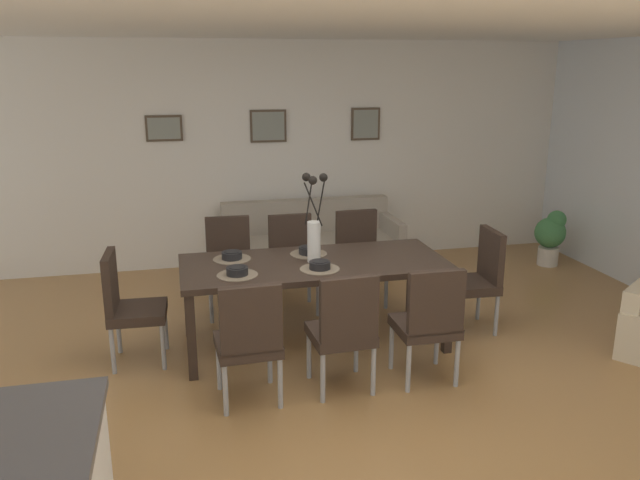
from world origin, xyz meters
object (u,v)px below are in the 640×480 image
object	(u,v)px
bowl_far_right	(309,250)
sofa	(311,249)
dining_chair_near_right	(229,261)
potted_plant	(551,235)
dining_table	(314,269)
dining_chair_far_right	(292,258)
dining_chair_mid_left	(429,319)
dining_chair_far_left	(344,327)
dining_chair_mid_right	(359,253)
dining_chair_head_west	(127,302)
framed_picture_right	(366,124)
dining_chair_head_east	(478,275)
dining_chair_near_left	(249,337)
centerpiece_vase	(314,229)
framed_picture_center	(268,126)
framed_picture_left	(164,128)
bowl_far_left	(320,264)
bowl_near_right	(232,255)
bowl_near_left	(237,270)

from	to	relation	value
bowl_far_right	sofa	xyz separation A→B (m)	(0.39, 1.69, -0.50)
dining_chair_near_right	potted_plant	distance (m)	3.90
dining_table	dining_chair_near_right	bearing A→B (deg)	124.62
dining_chair_far_right	dining_chair_mid_left	bearing A→B (deg)	-68.01
dining_chair_far_left	dining_chair_mid_right	world-z (taller)	same
dining_chair_head_west	potted_plant	world-z (taller)	dining_chair_head_west
sofa	framed_picture_right	world-z (taller)	framed_picture_right
dining_chair_near_right	sofa	world-z (taller)	dining_chair_near_right
dining_chair_near_right	dining_chair_head_east	distance (m)	2.32
dining_chair_mid_right	dining_chair_head_east	size ratio (longest dim) A/B	1.00
dining_chair_near_right	dining_chair_far_left	distance (m)	1.89
dining_chair_near_left	dining_chair_far_left	world-z (taller)	same
bowl_far_right	centerpiece_vase	bearing A→B (deg)	-89.75
bowl_far_right	potted_plant	distance (m)	3.50
framed_picture_right	dining_chair_near_left	bearing A→B (deg)	-119.05
dining_chair_near_left	sofa	world-z (taller)	dining_chair_near_left
framed_picture_center	framed_picture_left	bearing A→B (deg)	180.00
dining_chair_near_left	dining_chair_mid_right	size ratio (longest dim) A/B	1.00
dining_chair_mid_right	bowl_far_left	size ratio (longest dim) A/B	5.41
dining_chair_far_left	dining_chair_head_west	size ratio (longest dim) A/B	1.00
dining_chair_far_right	bowl_near_right	world-z (taller)	dining_chair_far_right
dining_chair_mid_left	bowl_far_left	xyz separation A→B (m)	(-0.68, 0.65, 0.27)
bowl_near_left	sofa	world-z (taller)	bowl_near_left
sofa	dining_chair_near_left	bearing A→B (deg)	-110.56
dining_table	bowl_far_right	xyz separation A→B (m)	(-0.00, 0.21, 0.11)
dining_chair_far_left	sofa	size ratio (longest dim) A/B	0.47
dining_chair_near_right	dining_chair_head_east	bearing A→B (deg)	-23.53
dining_chair_far_right	dining_chair_head_east	size ratio (longest dim) A/B	1.00
bowl_far_right	dining_chair_head_west	bearing A→B (deg)	-171.77
dining_chair_far_right	bowl_far_left	bearing A→B (deg)	-88.82
bowl_far_left	dining_table	bearing A→B (deg)	90.00
dining_chair_mid_right	dining_chair_far_right	bearing A→B (deg)	-177.65
sofa	dining_chair_mid_right	bearing A→B (deg)	-74.82
bowl_near_left	framed_picture_left	xyz separation A→B (m)	(-0.51, 2.62, 0.86)
dining_chair_mid_left	bowl_near_left	world-z (taller)	dining_chair_mid_left
bowl_near_right	dining_chair_near_left	bearing A→B (deg)	-89.82
centerpiece_vase	bowl_near_right	bearing A→B (deg)	162.14
dining_chair_mid_right	framed_picture_left	xyz separation A→B (m)	(-1.83, 1.51, 1.13)
dining_chair_near_right	dining_chair_mid_left	world-z (taller)	same
dining_table	potted_plant	distance (m)	3.57
dining_chair_head_east	framed_picture_center	xyz separation A→B (m)	(-1.50, 2.42, 1.13)
dining_chair_far_right	framed_picture_center	world-z (taller)	framed_picture_center
bowl_far_right	framed_picture_center	xyz separation A→B (m)	(0.00, 2.19, 0.86)
dining_table	dining_chair_near_left	world-z (taller)	dining_chair_near_left
dining_chair_mid_left	bowl_far_right	xyz separation A→B (m)	(-0.68, 1.08, 0.27)
bowl_near_left	bowl_near_right	bearing A→B (deg)	90.00
dining_chair_mid_right	dining_table	bearing A→B (deg)	-126.68
dining_chair_head_west	bowl_near_left	distance (m)	0.92
dining_chair_mid_left	potted_plant	world-z (taller)	dining_chair_mid_left
dining_table	dining_chair_near_left	distance (m)	1.11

